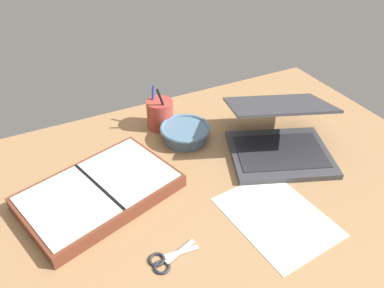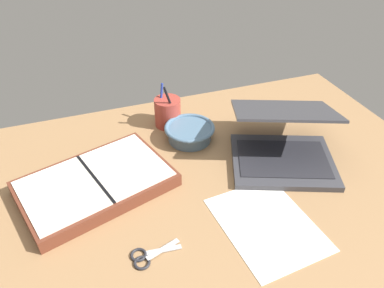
{
  "view_description": "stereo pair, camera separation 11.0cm",
  "coord_description": "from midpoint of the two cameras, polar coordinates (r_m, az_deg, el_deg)",
  "views": [
    {
      "loc": [
        -41.85,
        -68.37,
        74.65
      ],
      "look_at": [
        -2.3,
        10.67,
        9.0
      ],
      "focal_mm": 35.0,
      "sensor_mm": 36.0,
      "label": 1
    },
    {
      "loc": [
        -31.73,
        -72.67,
        74.65
      ],
      "look_at": [
        -2.3,
        10.67,
        9.0
      ],
      "focal_mm": 35.0,
      "sensor_mm": 36.0,
      "label": 2
    }
  ],
  "objects": [
    {
      "name": "desk_top",
      "position": [
        1.08,
        0.72,
        -6.2
      ],
      "size": [
        140.0,
        100.0,
        2.0
      ],
      "primitive_type": "cube",
      "color": "#936D47",
      "rests_on": "ground"
    },
    {
      "name": "scissors",
      "position": [
        0.9,
        -7.91,
        -17.37
      ],
      "size": [
        12.13,
        6.27,
        0.8
      ],
      "rotation": [
        0.0,
        0.0,
        0.11
      ],
      "color": "#B7B7BC",
      "rests_on": "desk_top"
    },
    {
      "name": "pen_cup",
      "position": [
        1.28,
        -7.36,
        4.48
      ],
      "size": [
        8.96,
        8.96,
        16.44
      ],
      "color": "#9E382D",
      "rests_on": "desk_top"
    },
    {
      "name": "bowl",
      "position": [
        1.22,
        -3.65,
        1.7
      ],
      "size": [
        16.52,
        16.52,
        5.23
      ],
      "color": "slate",
      "rests_on": "desk_top"
    },
    {
      "name": "laptop",
      "position": [
        1.18,
        10.57,
        1.02
      ],
      "size": [
        40.08,
        41.6,
        17.67
      ],
      "rotation": [
        0.0,
        0.0,
        -0.37
      ],
      "color": "#38383D",
      "rests_on": "desk_top"
    },
    {
      "name": "paper_sheet_front",
      "position": [
        0.99,
        9.66,
        -10.97
      ],
      "size": [
        24.41,
        30.32,
        0.16
      ],
      "primitive_type": "cube",
      "rotation": [
        0.0,
        0.0,
        0.09
      ],
      "color": "white",
      "rests_on": "desk_top"
    },
    {
      "name": "planner",
      "position": [
        1.06,
        -16.84,
        -7.07
      ],
      "size": [
        45.93,
        36.5,
        4.24
      ],
      "rotation": [
        0.0,
        0.0,
        0.3
      ],
      "color": "brown",
      "rests_on": "desk_top"
    }
  ]
}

